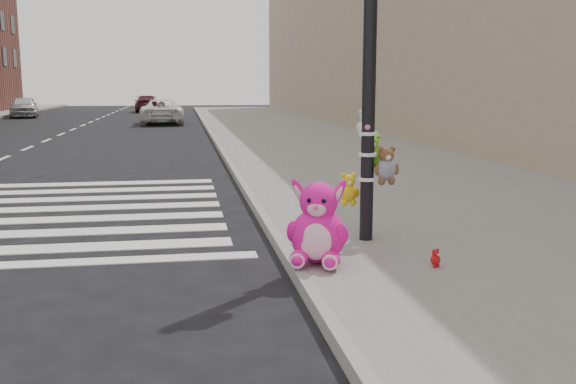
{
  "coord_description": "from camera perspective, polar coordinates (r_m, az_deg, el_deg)",
  "views": [
    {
      "loc": [
        0.4,
        -5.62,
        2.01
      ],
      "look_at": [
        1.64,
        1.84,
        0.75
      ],
      "focal_mm": 40.0,
      "sensor_mm": 36.0,
      "label": 1
    }
  ],
  "objects": [
    {
      "name": "car_silver_deep",
      "position": [
        43.67,
        -22.42,
        7.02
      ],
      "size": [
        2.2,
        4.12,
        1.33
      ],
      "primitive_type": "imported",
      "rotation": [
        0.0,
        0.0,
        0.17
      ],
      "color": "silver",
      "rests_on": "ground"
    },
    {
      "name": "sidewalk_near",
      "position": [
        16.4,
        6.95,
        2.62
      ],
      "size": [
        7.0,
        80.0,
        0.14
      ],
      "primitive_type": "cube",
      "color": "slate",
      "rests_on": "ground"
    },
    {
      "name": "car_maroon_near",
      "position": [
        49.95,
        -12.45,
        7.67
      ],
      "size": [
        1.94,
        4.33,
        1.23
      ],
      "primitive_type": "imported",
      "rotation": [
        0.0,
        0.0,
        3.19
      ],
      "color": "#4F1624",
      "rests_on": "ground"
    },
    {
      "name": "red_teddy",
      "position": [
        6.87,
        12.97,
        -5.73
      ],
      "size": [
        0.16,
        0.15,
        0.2
      ],
      "primitive_type": null,
      "rotation": [
        0.0,
        0.0,
        0.53
      ],
      "color": "red",
      "rests_on": "sidewalk_near"
    },
    {
      "name": "signal_pole",
      "position": [
        7.77,
        7.31,
        7.23
      ],
      "size": [
        0.72,
        0.5,
        4.0
      ],
      "color": "black",
      "rests_on": "sidewalk_near"
    },
    {
      "name": "car_white_near",
      "position": [
        34.21,
        -11.16,
        7.02
      ],
      "size": [
        2.27,
        4.69,
        1.29
      ],
      "primitive_type": "imported",
      "rotation": [
        0.0,
        0.0,
        3.17
      ],
      "color": "white",
      "rests_on": "ground"
    },
    {
      "name": "bld_near",
      "position": [
        27.7,
        12.47,
        15.47
      ],
      "size": [
        5.0,
        60.0,
        10.0
      ],
      "primitive_type": "cube",
      "color": "tan",
      "rests_on": "ground"
    },
    {
      "name": "curb_edge",
      "position": [
        15.78,
        -5.18,
        2.38
      ],
      "size": [
        0.12,
        80.0,
        0.15
      ],
      "primitive_type": "cube",
      "color": "gray",
      "rests_on": "ground"
    },
    {
      "name": "pink_bunny",
      "position": [
        6.77,
        2.68,
        -3.27
      ],
      "size": [
        0.75,
        0.82,
        0.93
      ],
      "rotation": [
        0.0,
        0.0,
        -0.34
      ],
      "color": "#FF15A3",
      "rests_on": "sidewalk_near"
    },
    {
      "name": "ground",
      "position": [
        5.98,
        -12.89,
        -10.44
      ],
      "size": [
        120.0,
        120.0,
        0.0
      ],
      "primitive_type": "plane",
      "color": "black",
      "rests_on": "ground"
    }
  ]
}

